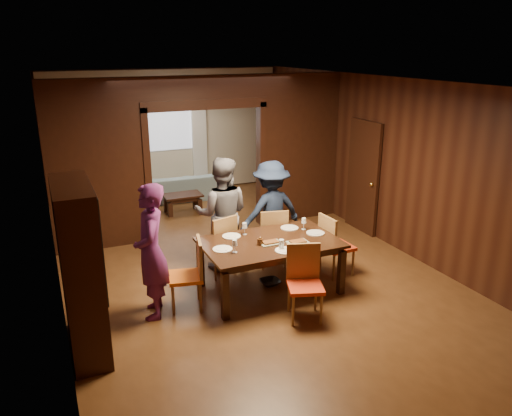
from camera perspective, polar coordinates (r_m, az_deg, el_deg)
name	(u,v)px	position (r m, az deg, el deg)	size (l,w,h in m)	color
floor	(240,263)	(8.23, -1.85, -6.26)	(9.00, 9.00, 0.00)	#543117
ceiling	(238,81)	(7.51, -2.08, 14.32)	(5.50, 9.00, 0.02)	silver
room_walls	(201,151)	(9.46, -6.26, 6.50)	(5.52, 9.01, 2.90)	black
person_purple	(151,252)	(6.52, -11.90, -4.90)	(0.65, 0.43, 1.79)	#61215D
person_grey	(222,214)	(7.76, -3.91, -0.70)	(0.87, 0.68, 1.80)	slate
person_navy	(271,211)	(8.09, 1.72, -0.37)	(1.07, 0.62, 1.66)	#162038
sofa	(181,187)	(11.61, -8.55, 2.41)	(1.97, 0.77, 0.57)	#809DA8
serving_bowl	(271,235)	(7.19, 1.68, -3.08)	(0.30, 0.30, 0.07)	black
dining_table	(270,266)	(7.22, 1.60, -6.60)	(1.92, 1.19, 0.76)	black
coffee_table	(183,203)	(10.68, -8.36, 0.53)	(0.80, 0.50, 0.40)	black
chair_left	(185,275)	(6.77, -8.08, -7.54)	(0.44, 0.44, 0.97)	orange
chair_right	(337,245)	(7.76, 9.27, -4.17)	(0.44, 0.44, 0.97)	red
chair_far_l	(218,244)	(7.70, -4.41, -4.16)	(0.44, 0.44, 0.97)	#E35915
chair_far_r	(272,236)	(8.00, 1.79, -3.24)	(0.44, 0.44, 0.97)	#DC5614
chair_near	(305,284)	(6.48, 5.66, -8.69)	(0.44, 0.44, 0.97)	red
hutch	(80,270)	(5.97, -19.44, -6.69)	(0.40, 1.20, 2.00)	black
door_right	(363,177)	(9.55, 12.14, 3.50)	(0.06, 0.90, 2.10)	black
window_far	(167,122)	(11.85, -10.13, 9.65)	(1.20, 0.03, 1.30)	silver
curtain_left	(136,144)	(11.74, -13.54, 7.11)	(0.35, 0.06, 2.40)	white
curtain_right	(199,139)	(12.09, -6.49, 7.81)	(0.35, 0.06, 2.40)	white
plate_left	(223,249)	(6.80, -3.84, -4.70)	(0.27, 0.27, 0.01)	white
plate_far_l	(231,236)	(7.23, -2.82, -3.23)	(0.27, 0.27, 0.01)	white
plate_far_r	(289,228)	(7.56, 3.85, -2.27)	(0.27, 0.27, 0.01)	silver
plate_right	(315,233)	(7.40, 6.80, -2.85)	(0.27, 0.27, 0.01)	silver
plate_near	(285,250)	(6.75, 3.31, -4.87)	(0.27, 0.27, 0.01)	white
platter_a	(270,242)	(6.97, 1.65, -3.95)	(0.30, 0.20, 0.04)	gray
platter_b	(298,242)	(7.01, 4.82, -3.87)	(0.30, 0.20, 0.04)	gray
wineglass_left	(235,246)	(6.66, -2.45, -4.38)	(0.08, 0.08, 0.18)	silver
wineglass_far	(245,229)	(7.27, -1.31, -2.38)	(0.08, 0.08, 0.18)	silver
wineglass_right	(304,224)	(7.51, 5.48, -1.80)	(0.08, 0.08, 0.18)	white
tumbler	(281,244)	(6.77, 2.92, -4.18)	(0.07, 0.07, 0.14)	white
condiment_jar	(260,241)	(6.92, 0.46, -3.80)	(0.08, 0.08, 0.11)	#472610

